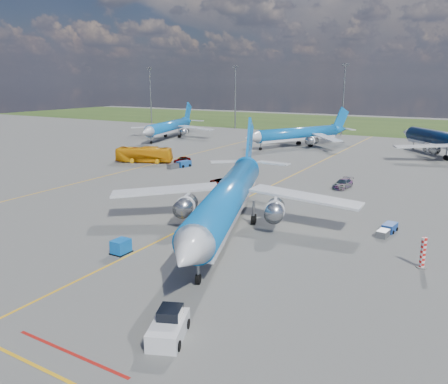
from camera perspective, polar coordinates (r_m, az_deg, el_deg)
The scene contains 17 objects.
ground at distance 48.21m, azimuth -9.38°, elevation -6.72°, with size 400.00×400.00×0.00m, color #595956.
grass_strip at distance 187.53m, azimuth 21.32°, elevation 8.06°, with size 400.00×80.00×0.01m, color #2D4719.
taxiway_lines at distance 70.65m, azimuth 5.08°, elevation 0.19°, with size 60.25×160.00×0.02m.
floodlight_masts at distance 145.80m, azimuth 23.09°, elevation 11.36°, with size 202.20×0.50×22.70m.
warning_post at distance 45.36m, azimuth 24.56°, elevation -7.22°, with size 0.50×0.50×3.00m, color red.
bg_jet_nw at distance 136.97m, azimuth -7.16°, elevation 6.97°, with size 29.29×38.45×10.07m, color blue, non-canonical shape.
bg_jet_nnw at distance 120.15m, azimuth 9.56°, elevation 5.87°, with size 28.58×37.51×9.82m, color blue, non-canonical shape.
bg_jet_n at distance 113.34m, azimuth 27.27°, elevation 3.99°, with size 31.90×41.86×10.96m, color #071C40, non-canonical shape.
main_airliner at distance 51.95m, azimuth 0.52°, elevation -4.97°, with size 33.25×43.64×11.43m, color blue, non-canonical shape.
pushback_tug at distance 31.53m, azimuth -7.22°, elevation -17.04°, with size 3.50×5.74×1.94m.
uld_container at distance 46.21m, azimuth -13.32°, elevation -6.93°, with size 1.42×1.78×1.42m, color blue.
apron_bus at distance 96.43m, azimuth -10.40°, elevation 4.82°, with size 2.85×12.17×3.39m, color #F2A00E.
service_car_a at distance 94.92m, azimuth -5.50°, elevation 4.22°, with size 1.60×3.98×1.36m, color #999999.
service_car_b at distance 72.78m, azimuth -0.19°, elevation 1.18°, with size 2.14×4.65×1.29m, color #999999.
service_car_c at distance 74.67m, azimuth 15.27°, elevation 1.08°, with size 2.05×5.04×1.46m, color #999999.
baggage_tug_w at distance 54.10m, azimuth 20.57°, elevation -4.61°, with size 1.72×4.46×0.98m.
baggage_tug_c at distance 89.90m, azimuth -5.75°, elevation 3.58°, with size 2.83×5.57×1.21m.
Camera 1 is at (29.03, -34.48, 17.10)m, focal length 35.00 mm.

